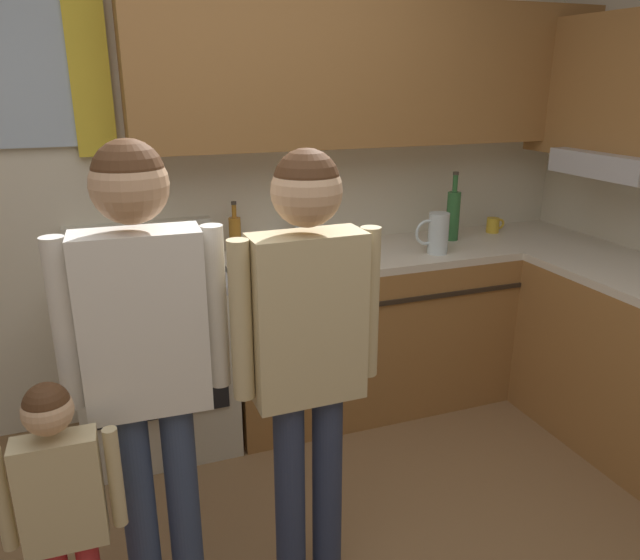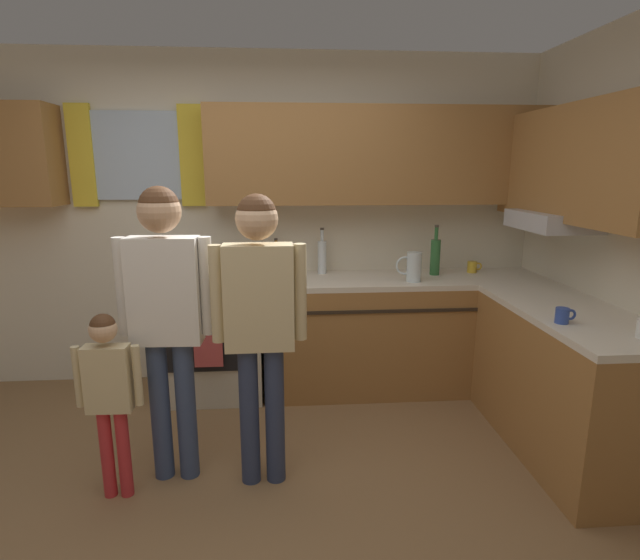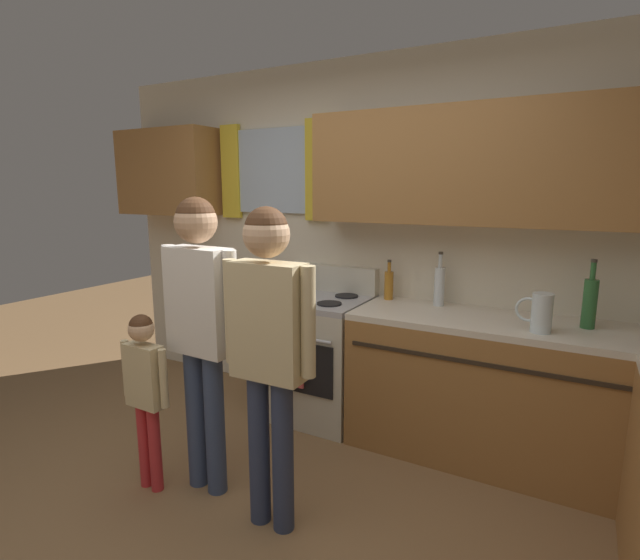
{
  "view_description": "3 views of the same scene",
  "coord_description": "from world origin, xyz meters",
  "px_view_note": "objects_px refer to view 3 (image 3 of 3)",
  "views": [
    {
      "loc": [
        -0.44,
        -1.32,
        1.79
      ],
      "look_at": [
        0.4,
        0.93,
        0.99
      ],
      "focal_mm": 33.82,
      "sensor_mm": 36.0,
      "label": 1
    },
    {
      "loc": [
        0.27,
        -2.15,
        1.72
      ],
      "look_at": [
        0.5,
        0.89,
        1.04
      ],
      "focal_mm": 27.83,
      "sensor_mm": 36.0,
      "label": 2
    },
    {
      "loc": [
        1.41,
        -1.43,
        1.68
      ],
      "look_at": [
        0.06,
        1.01,
        1.15
      ],
      "focal_mm": 27.02,
      "sensor_mm": 36.0,
      "label": 3
    }
  ],
  "objects_px": {
    "bottle_wine_green": "(590,302)",
    "bottle_oil_amber": "(389,284)",
    "adult_holding_child": "(200,312)",
    "small_child": "(145,382)",
    "bottle_tall_clear": "(439,285)",
    "water_pitcher": "(540,313)",
    "adult_in_plaid": "(268,333)",
    "stove_oven": "(316,354)"
  },
  "relations": [
    {
      "from": "bottle_wine_green",
      "to": "bottle_oil_amber",
      "type": "bearing_deg",
      "value": 173.96
    },
    {
      "from": "bottle_oil_amber",
      "to": "bottle_wine_green",
      "type": "bearing_deg",
      "value": -6.04
    },
    {
      "from": "adult_holding_child",
      "to": "small_child",
      "type": "bearing_deg",
      "value": -150.3
    },
    {
      "from": "bottle_tall_clear",
      "to": "bottle_wine_green",
      "type": "bearing_deg",
      "value": -7.68
    },
    {
      "from": "water_pitcher",
      "to": "small_child",
      "type": "relative_size",
      "value": 0.22
    },
    {
      "from": "bottle_oil_amber",
      "to": "adult_in_plaid",
      "type": "height_order",
      "value": "adult_in_plaid"
    },
    {
      "from": "bottle_wine_green",
      "to": "adult_in_plaid",
      "type": "distance_m",
      "value": 1.82
    },
    {
      "from": "stove_oven",
      "to": "small_child",
      "type": "relative_size",
      "value": 1.08
    },
    {
      "from": "bottle_wine_green",
      "to": "stove_oven",
      "type": "bearing_deg",
      "value": -177.78
    },
    {
      "from": "bottle_wine_green",
      "to": "adult_in_plaid",
      "type": "height_order",
      "value": "adult_in_plaid"
    },
    {
      "from": "bottle_tall_clear",
      "to": "small_child",
      "type": "xyz_separation_m",
      "value": [
        -1.21,
        -1.45,
        -0.4
      ]
    },
    {
      "from": "bottle_oil_amber",
      "to": "adult_in_plaid",
      "type": "relative_size",
      "value": 0.18
    },
    {
      "from": "small_child",
      "to": "bottle_oil_amber",
      "type": "bearing_deg",
      "value": 59.83
    },
    {
      "from": "water_pitcher",
      "to": "adult_in_plaid",
      "type": "xyz_separation_m",
      "value": [
        -1.09,
        -1.03,
        -0.0
      ]
    },
    {
      "from": "bottle_wine_green",
      "to": "small_child",
      "type": "height_order",
      "value": "bottle_wine_green"
    },
    {
      "from": "bottle_tall_clear",
      "to": "small_child",
      "type": "relative_size",
      "value": 0.36
    },
    {
      "from": "bottle_tall_clear",
      "to": "bottle_oil_amber",
      "type": "distance_m",
      "value": 0.37
    },
    {
      "from": "water_pitcher",
      "to": "bottle_oil_amber",
      "type": "bearing_deg",
      "value": 160.83
    },
    {
      "from": "bottle_oil_amber",
      "to": "adult_in_plaid",
      "type": "distance_m",
      "value": 1.39
    },
    {
      "from": "stove_oven",
      "to": "bottle_tall_clear",
      "type": "distance_m",
      "value": 1.04
    },
    {
      "from": "stove_oven",
      "to": "bottle_oil_amber",
      "type": "bearing_deg",
      "value": 22.44
    },
    {
      "from": "adult_in_plaid",
      "to": "small_child",
      "type": "bearing_deg",
      "value": -174.18
    },
    {
      "from": "bottle_oil_amber",
      "to": "water_pitcher",
      "type": "relative_size",
      "value": 1.3
    },
    {
      "from": "water_pitcher",
      "to": "small_child",
      "type": "xyz_separation_m",
      "value": [
        -1.87,
        -1.11,
        -0.37
      ]
    },
    {
      "from": "small_child",
      "to": "adult_in_plaid",
      "type": "bearing_deg",
      "value": 5.82
    },
    {
      "from": "stove_oven",
      "to": "small_child",
      "type": "height_order",
      "value": "stove_oven"
    },
    {
      "from": "stove_oven",
      "to": "small_child",
      "type": "xyz_separation_m",
      "value": [
        -0.37,
        -1.26,
        0.17
      ]
    },
    {
      "from": "bottle_oil_amber",
      "to": "water_pitcher",
      "type": "height_order",
      "value": "bottle_oil_amber"
    },
    {
      "from": "small_child",
      "to": "adult_holding_child",
      "type": "bearing_deg",
      "value": 29.7
    },
    {
      "from": "water_pitcher",
      "to": "adult_holding_child",
      "type": "relative_size",
      "value": 0.13
    },
    {
      "from": "bottle_tall_clear",
      "to": "bottle_wine_green",
      "type": "xyz_separation_m",
      "value": [
        0.89,
        -0.12,
        0.01
      ]
    },
    {
      "from": "stove_oven",
      "to": "bottle_wine_green",
      "type": "bearing_deg",
      "value": 2.22
    },
    {
      "from": "stove_oven",
      "to": "adult_in_plaid",
      "type": "xyz_separation_m",
      "value": [
        0.41,
        -1.18,
        0.54
      ]
    },
    {
      "from": "bottle_wine_green",
      "to": "adult_holding_child",
      "type": "height_order",
      "value": "adult_holding_child"
    },
    {
      "from": "bottle_tall_clear",
      "to": "stove_oven",
      "type": "bearing_deg",
      "value": -167.59
    },
    {
      "from": "bottle_tall_clear",
      "to": "bottle_wine_green",
      "type": "relative_size",
      "value": 0.93
    },
    {
      "from": "stove_oven",
      "to": "bottle_tall_clear",
      "type": "height_order",
      "value": "bottle_tall_clear"
    },
    {
      "from": "bottle_tall_clear",
      "to": "bottle_oil_amber",
      "type": "relative_size",
      "value": 1.28
    },
    {
      "from": "stove_oven",
      "to": "water_pitcher",
      "type": "bearing_deg",
      "value": -5.86
    },
    {
      "from": "bottle_tall_clear",
      "to": "adult_holding_child",
      "type": "xyz_separation_m",
      "value": [
        -0.94,
        -1.29,
        -0.01
      ]
    },
    {
      "from": "bottle_wine_green",
      "to": "water_pitcher",
      "type": "bearing_deg",
      "value": -136.67
    },
    {
      "from": "adult_in_plaid",
      "to": "bottle_wine_green",
      "type": "bearing_deg",
      "value": 43.36
    }
  ]
}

